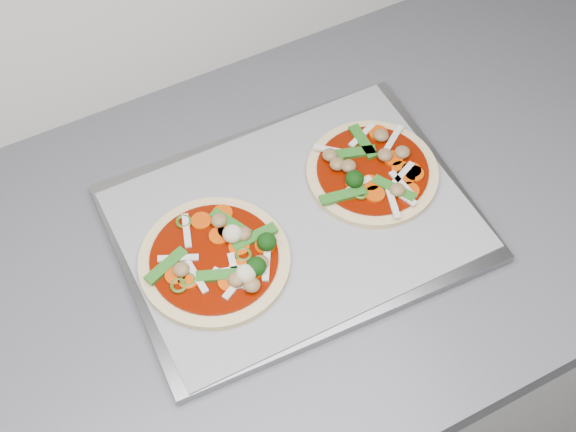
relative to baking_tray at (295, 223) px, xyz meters
name	(u,v)px	position (x,y,z in m)	size (l,w,h in m)	color
baking_tray	(295,223)	(0.00, 0.00, 0.00)	(0.43, 0.32, 0.01)	gray
parchment	(295,220)	(0.00, 0.00, 0.01)	(0.41, 0.30, 0.00)	gray
pizza_left	(219,259)	(-0.11, -0.01, 0.02)	(0.20, 0.20, 0.03)	#EBCD87
pizza_right	(372,171)	(0.12, 0.01, 0.02)	(0.20, 0.20, 0.03)	#EBCD87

